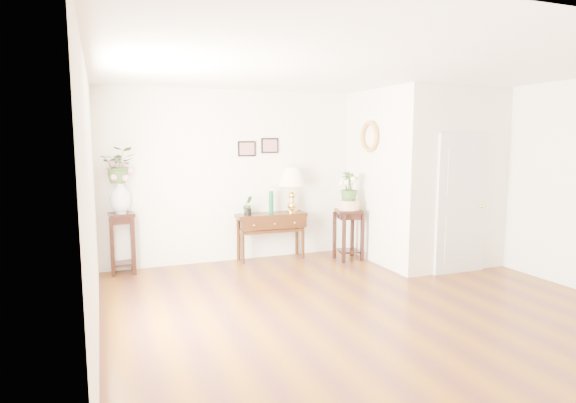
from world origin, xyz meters
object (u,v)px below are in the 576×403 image
console_table (271,236)px  table_lamp (292,191)px  plant_stand_a (123,243)px  plant_stand_b (348,235)px

console_table → table_lamp: size_ratio=1.53×
plant_stand_a → plant_stand_b: 3.58m
console_table → plant_stand_a: 2.36m
table_lamp → plant_stand_b: (0.82, -0.50, -0.71)m
table_lamp → plant_stand_b: size_ratio=0.90×
table_lamp → plant_stand_b: bearing=-31.3°
console_table → plant_stand_a: size_ratio=1.27×
table_lamp → plant_stand_a: table_lamp is taller
plant_stand_a → table_lamp: bearing=0.0°
console_table → table_lamp: table_lamp is taller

